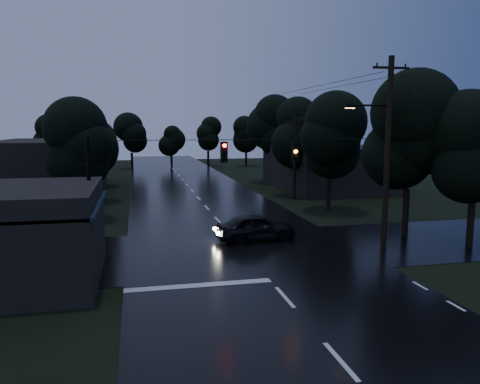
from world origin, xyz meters
name	(u,v)px	position (x,y,z in m)	size (l,w,h in m)	color
ground	(341,362)	(0.00, 0.00, 0.00)	(160.00, 160.00, 0.00)	black
main_road	(199,198)	(0.00, 30.00, 0.00)	(12.00, 120.00, 0.02)	black
cross_street	(243,250)	(0.00, 12.00, 0.00)	(60.00, 9.00, 0.02)	black
building_far_right	(327,167)	(14.00, 34.00, 2.20)	(10.00, 14.00, 4.40)	black
building_far_left	(51,165)	(-14.00, 40.00, 2.50)	(10.00, 16.00, 5.00)	black
utility_pole_main	(386,149)	(7.41, 11.00, 5.26)	(3.50, 0.30, 10.00)	black
utility_pole_far	(295,155)	(8.30, 28.00, 3.88)	(2.00, 0.30, 7.50)	black
anchor_pole_left	(90,202)	(-7.50, 11.00, 3.00)	(0.18, 0.18, 6.00)	black
span_signals	(259,151)	(0.56, 10.99, 5.24)	(15.00, 0.37, 1.12)	black
tree_corner_near	(410,134)	(10.00, 13.00, 5.99)	(4.48, 4.48, 9.44)	black
tree_corner_far	(476,149)	(12.00, 10.00, 5.24)	(3.92, 3.92, 8.26)	black
tree_left_a	(80,144)	(-9.00, 22.00, 5.24)	(3.92, 3.92, 8.26)	black
tree_left_b	(84,136)	(-9.60, 30.00, 5.62)	(4.20, 4.20, 8.85)	black
tree_left_c	(88,130)	(-10.20, 40.00, 5.99)	(4.48, 4.48, 9.44)	black
tree_right_a	(330,137)	(9.00, 22.00, 5.62)	(4.20, 4.20, 8.85)	black
tree_right_b	(301,131)	(9.60, 30.00, 5.99)	(4.48, 4.48, 9.44)	black
tree_right_c	(276,127)	(10.20, 40.00, 6.37)	(4.76, 4.76, 10.03)	black
car	(256,227)	(1.15, 13.91, 0.77)	(1.82, 4.53, 1.54)	black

